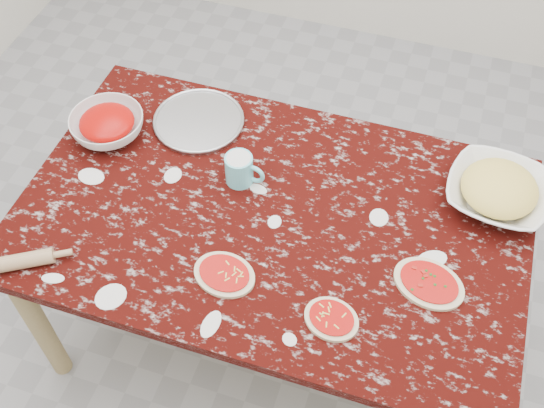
{
  "coord_description": "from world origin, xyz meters",
  "views": [
    {
      "loc": [
        0.39,
        -1.19,
        2.39
      ],
      "look_at": [
        0.0,
        0.0,
        0.8
      ],
      "focal_mm": 43.1,
      "sensor_mm": 36.0,
      "label": 1
    }
  ],
  "objects_px": {
    "pizza_tray": "(199,121)",
    "rolling_pin": "(13,263)",
    "cheese_bowl": "(497,193)",
    "flour_mug": "(240,169)",
    "sauce_bowl": "(108,126)",
    "worktable": "(272,229)"
  },
  "relations": [
    {
      "from": "flour_mug",
      "to": "rolling_pin",
      "type": "xyz_separation_m",
      "value": [
        -0.52,
        -0.53,
        -0.03
      ]
    },
    {
      "from": "cheese_bowl",
      "to": "rolling_pin",
      "type": "relative_size",
      "value": 1.36
    },
    {
      "from": "cheese_bowl",
      "to": "flour_mug",
      "type": "relative_size",
      "value": 2.36
    },
    {
      "from": "sauce_bowl",
      "to": "rolling_pin",
      "type": "relative_size",
      "value": 1.07
    },
    {
      "from": "pizza_tray",
      "to": "cheese_bowl",
      "type": "bearing_deg",
      "value": -1.96
    },
    {
      "from": "rolling_pin",
      "to": "worktable",
      "type": "bearing_deg",
      "value": 32.7
    },
    {
      "from": "sauce_bowl",
      "to": "rolling_pin",
      "type": "distance_m",
      "value": 0.59
    },
    {
      "from": "worktable",
      "to": "pizza_tray",
      "type": "height_order",
      "value": "pizza_tray"
    },
    {
      "from": "worktable",
      "to": "sauce_bowl",
      "type": "height_order",
      "value": "sauce_bowl"
    },
    {
      "from": "pizza_tray",
      "to": "cheese_bowl",
      "type": "relative_size",
      "value": 0.98
    },
    {
      "from": "rolling_pin",
      "to": "pizza_tray",
      "type": "bearing_deg",
      "value": 68.34
    },
    {
      "from": "pizza_tray",
      "to": "sauce_bowl",
      "type": "relative_size",
      "value": 1.24
    },
    {
      "from": "worktable",
      "to": "rolling_pin",
      "type": "distance_m",
      "value": 0.8
    },
    {
      "from": "pizza_tray",
      "to": "sauce_bowl",
      "type": "bearing_deg",
      "value": -151.76
    },
    {
      "from": "worktable",
      "to": "rolling_pin",
      "type": "height_order",
      "value": "rolling_pin"
    },
    {
      "from": "pizza_tray",
      "to": "rolling_pin",
      "type": "height_order",
      "value": "rolling_pin"
    },
    {
      "from": "sauce_bowl",
      "to": "flour_mug",
      "type": "distance_m",
      "value": 0.51
    },
    {
      "from": "sauce_bowl",
      "to": "rolling_pin",
      "type": "height_order",
      "value": "sauce_bowl"
    },
    {
      "from": "flour_mug",
      "to": "rolling_pin",
      "type": "bearing_deg",
      "value": -134.81
    },
    {
      "from": "flour_mug",
      "to": "rolling_pin",
      "type": "height_order",
      "value": "flour_mug"
    },
    {
      "from": "flour_mug",
      "to": "rolling_pin",
      "type": "distance_m",
      "value": 0.75
    },
    {
      "from": "worktable",
      "to": "rolling_pin",
      "type": "relative_size",
      "value": 6.76
    }
  ]
}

